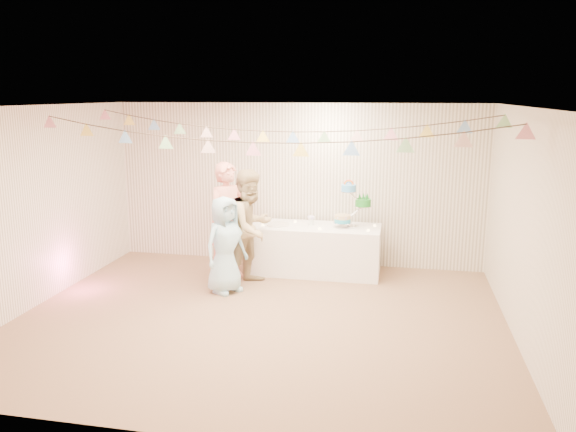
% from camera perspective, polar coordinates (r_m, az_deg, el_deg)
% --- Properties ---
extents(floor, '(6.00, 6.00, 0.00)m').
position_cam_1_polar(floor, '(7.10, -2.90, -10.41)').
color(floor, brown).
rests_on(floor, ground).
extents(ceiling, '(6.00, 6.00, 0.00)m').
position_cam_1_polar(ceiling, '(6.55, -3.15, 11.06)').
color(ceiling, white).
rests_on(ceiling, ground).
extents(back_wall, '(6.00, 6.00, 0.00)m').
position_cam_1_polar(back_wall, '(9.11, 0.86, 3.22)').
color(back_wall, white).
rests_on(back_wall, ground).
extents(front_wall, '(6.00, 6.00, 0.00)m').
position_cam_1_polar(front_wall, '(4.42, -11.09, -7.00)').
color(front_wall, white).
rests_on(front_wall, ground).
extents(left_wall, '(5.00, 5.00, 0.00)m').
position_cam_1_polar(left_wall, '(7.98, -24.38, 0.81)').
color(left_wall, white).
rests_on(left_wall, ground).
extents(right_wall, '(5.00, 5.00, 0.00)m').
position_cam_1_polar(right_wall, '(6.65, 22.92, -1.20)').
color(right_wall, white).
rests_on(right_wall, ground).
extents(table, '(1.99, 0.80, 0.75)m').
position_cam_1_polar(table, '(8.74, 2.77, -3.40)').
color(table, white).
rests_on(table, floor).
extents(cake_stand, '(0.61, 0.36, 0.68)m').
position_cam_1_polar(cake_stand, '(8.56, 6.51, 1.12)').
color(cake_stand, silver).
rests_on(cake_stand, table).
extents(cake_bottom, '(0.31, 0.31, 0.15)m').
position_cam_1_polar(cake_bottom, '(8.57, 5.44, -0.57)').
color(cake_bottom, '#29A0C2').
rests_on(cake_bottom, cake_stand).
extents(cake_middle, '(0.27, 0.27, 0.22)m').
position_cam_1_polar(cake_middle, '(8.64, 7.76, 1.30)').
color(cake_middle, '#1C8023').
rests_on(cake_middle, cake_stand).
extents(cake_top_tier, '(0.25, 0.25, 0.19)m').
position_cam_1_polar(cake_top_tier, '(8.49, 6.14, 3.00)').
color(cake_top_tier, '#4AA1E9').
rests_on(cake_top_tier, cake_stand).
extents(platter, '(0.35, 0.35, 0.02)m').
position_cam_1_polar(platter, '(8.70, -1.05, -0.84)').
color(platter, white).
rests_on(platter, table).
extents(posy, '(0.13, 0.13, 0.15)m').
position_cam_1_polar(posy, '(8.69, 2.36, -0.41)').
color(posy, white).
rests_on(posy, table).
extents(person_adult_a, '(0.75, 0.76, 1.76)m').
position_cam_1_polar(person_adult_a, '(8.42, -6.04, -0.49)').
color(person_adult_a, '#F69481').
rests_on(person_adult_a, floor).
extents(person_adult_b, '(0.94, 1.02, 1.70)m').
position_cam_1_polar(person_adult_b, '(8.11, -3.78, -1.19)').
color(person_adult_b, tan).
rests_on(person_adult_b, floor).
extents(person_child, '(0.73, 0.80, 1.37)m').
position_cam_1_polar(person_child, '(7.86, -6.40, -2.93)').
color(person_child, '#A4D5E9').
rests_on(person_child, floor).
extents(bunting_back, '(5.60, 1.10, 0.40)m').
position_cam_1_polar(bunting_back, '(7.63, -1.05, 9.38)').
color(bunting_back, pink).
rests_on(bunting_back, ceiling).
extents(bunting_front, '(5.60, 0.90, 0.36)m').
position_cam_1_polar(bunting_front, '(6.37, -3.57, 8.50)').
color(bunting_front, '#72A5E5').
rests_on(bunting_front, ceiling).
extents(tealight_0, '(0.04, 0.04, 0.03)m').
position_cam_1_polar(tealight_0, '(8.65, -2.59, -0.91)').
color(tealight_0, '#FFD88C').
rests_on(tealight_0, table).
extents(tealight_1, '(0.04, 0.04, 0.03)m').
position_cam_1_polar(tealight_1, '(8.88, 0.74, -0.56)').
color(tealight_1, '#FFD88C').
rests_on(tealight_1, table).
extents(tealight_2, '(0.04, 0.04, 0.03)m').
position_cam_1_polar(tealight_2, '(8.42, 3.25, -1.29)').
color(tealight_2, '#FFD88C').
rests_on(tealight_2, table).
extents(tealight_3, '(0.04, 0.04, 0.03)m').
position_cam_1_polar(tealight_3, '(8.82, 5.26, -0.70)').
color(tealight_3, '#FFD88C').
rests_on(tealight_3, table).
extents(tealight_4, '(0.04, 0.04, 0.03)m').
position_cam_1_polar(tealight_4, '(8.39, 8.16, -1.44)').
color(tealight_4, '#FFD88C').
rests_on(tealight_4, table).
extents(tealight_5, '(0.04, 0.04, 0.03)m').
position_cam_1_polar(tealight_5, '(8.71, 8.81, -0.96)').
color(tealight_5, '#FFD88C').
rests_on(tealight_5, table).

